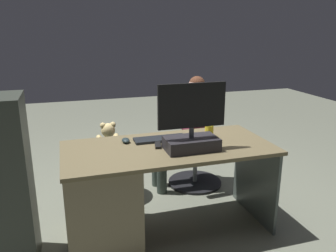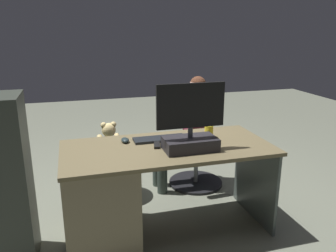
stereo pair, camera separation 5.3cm
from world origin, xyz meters
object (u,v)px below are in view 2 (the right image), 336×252
(computer_mouse, at_px, (125,140))
(cup, at_px, (209,131))
(person, at_px, (188,125))
(teddy_bear, at_px, (109,139))
(desk, at_px, (115,192))
(visitor_chair, at_px, (196,162))
(tv_remote, at_px, (157,145))
(monitor, at_px, (190,131))
(office_chair_teddy, at_px, (111,171))
(keyboard, at_px, (160,139))

(computer_mouse, distance_m, cup, 0.68)
(person, bearing_deg, teddy_bear, 1.01)
(teddy_bear, xyz_separation_m, person, (-0.79, -0.01, 0.07))
(computer_mouse, distance_m, teddy_bear, 0.56)
(computer_mouse, distance_m, person, 0.90)
(teddy_bear, height_order, person, person)
(desk, xyz_separation_m, person, (-0.84, -0.72, 0.27))
(computer_mouse, relative_size, cup, 0.95)
(desk, height_order, cup, cup)
(visitor_chair, bearing_deg, tv_remote, 49.74)
(desk, xyz_separation_m, tv_remote, (-0.34, -0.03, 0.34))
(monitor, height_order, computer_mouse, monitor)
(tv_remote, bearing_deg, cup, -156.47)
(teddy_bear, height_order, visitor_chair, teddy_bear)
(computer_mouse, relative_size, visitor_chair, 0.17)
(teddy_bear, bearing_deg, cup, 141.72)
(person, bearing_deg, tv_remote, 54.38)
(office_chair_teddy, distance_m, person, 0.88)
(desk, distance_m, keyboard, 0.54)
(computer_mouse, bearing_deg, tv_remote, 146.16)
(keyboard, distance_m, office_chair_teddy, 0.79)
(keyboard, relative_size, tv_remote, 2.80)
(computer_mouse, bearing_deg, cup, 174.85)
(desk, distance_m, tv_remote, 0.48)
(keyboard, xyz_separation_m, office_chair_teddy, (0.35, -0.54, -0.47))
(keyboard, distance_m, visitor_chair, 0.91)
(monitor, height_order, person, monitor)
(computer_mouse, bearing_deg, office_chair_teddy, -82.23)
(computer_mouse, bearing_deg, desk, 56.16)
(monitor, xyz_separation_m, teddy_bear, (0.50, -0.83, -0.28))
(teddy_bear, distance_m, person, 0.79)
(tv_remote, bearing_deg, monitor, 158.11)
(cup, distance_m, visitor_chair, 0.81)
(monitor, xyz_separation_m, keyboard, (0.16, -0.28, -0.14))
(cup, xyz_separation_m, teddy_bear, (0.75, -0.59, -0.18))
(monitor, height_order, office_chair_teddy, monitor)
(computer_mouse, bearing_deg, person, -142.72)
(desk, relative_size, computer_mouse, 16.49)
(keyboard, bearing_deg, visitor_chair, -133.16)
(desk, height_order, person, person)
(cup, xyz_separation_m, person, (-0.04, -0.61, -0.11))
(visitor_chair, bearing_deg, monitor, 66.05)
(cup, height_order, visitor_chair, cup)
(computer_mouse, xyz_separation_m, visitor_chair, (-0.81, -0.55, -0.49))
(office_chair_teddy, relative_size, teddy_bear, 1.76)
(keyboard, bearing_deg, office_chair_teddy, -57.29)
(computer_mouse, xyz_separation_m, tv_remote, (-0.22, 0.15, -0.01))
(teddy_bear, bearing_deg, keyboard, 122.21)
(keyboard, relative_size, teddy_bear, 1.41)
(tv_remote, xyz_separation_m, teddy_bear, (0.29, -0.68, -0.14))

